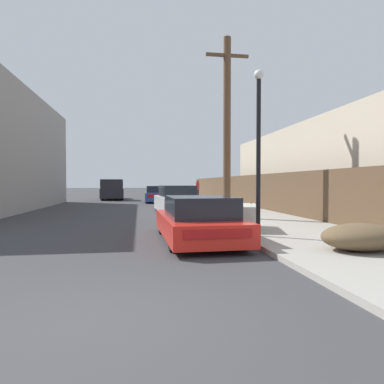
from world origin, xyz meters
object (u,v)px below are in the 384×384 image
(pedestrian, at_px, (198,189))
(parked_sports_car_red, at_px, (198,220))
(pickup_truck, at_px, (112,190))
(car_parked_mid, at_px, (176,200))
(utility_pole, at_px, (227,125))
(discarded_fridge, at_px, (247,217))
(street_lamp, at_px, (259,140))
(brush_pile, at_px, (360,237))
(car_parked_far, at_px, (156,195))

(pedestrian, bearing_deg, parked_sports_car_red, -99.64)
(pickup_truck, distance_m, pedestrian, 7.96)
(car_parked_mid, relative_size, utility_pole, 0.62)
(discarded_fridge, height_order, parked_sports_car_red, parked_sports_car_red)
(parked_sports_car_red, xyz_separation_m, utility_pole, (2.06, 4.86, 3.40))
(discarded_fridge, relative_size, car_parked_mid, 0.42)
(utility_pole, relative_size, pedestrian, 4.24)
(street_lamp, height_order, brush_pile, street_lamp)
(utility_pole, bearing_deg, car_parked_far, 99.33)
(car_parked_mid, relative_size, street_lamp, 1.02)
(pickup_truck, bearing_deg, car_parked_mid, 103.90)
(pickup_truck, relative_size, utility_pole, 0.74)
(car_parked_mid, distance_m, brush_pile, 11.34)
(pickup_truck, height_order, street_lamp, street_lamp)
(car_parked_far, height_order, pickup_truck, pickup_truck)
(pickup_truck, bearing_deg, car_parked_far, 125.82)
(discarded_fridge, xyz_separation_m, utility_pole, (0.28, 3.55, 3.46))
(utility_pole, relative_size, street_lamp, 1.66)
(parked_sports_car_red, distance_m, street_lamp, 2.74)
(pickup_truck, bearing_deg, discarded_fridge, 102.24)
(street_lamp, bearing_deg, car_parked_mid, 98.53)
(parked_sports_car_red, bearing_deg, pedestrian, 78.86)
(discarded_fridge, distance_m, car_parked_mid, 7.45)
(brush_pile, bearing_deg, street_lamp, 122.89)
(parked_sports_car_red, bearing_deg, brush_pile, -38.82)
(discarded_fridge, distance_m, pedestrian, 20.77)
(parked_sports_car_red, height_order, car_parked_mid, car_parked_mid)
(pickup_truck, xyz_separation_m, street_lamp, (5.70, -23.77, 1.81))
(car_parked_mid, height_order, car_parked_far, car_parked_mid)
(discarded_fridge, bearing_deg, utility_pole, 99.54)
(car_parked_far, xyz_separation_m, pickup_truck, (-3.82, 4.86, 0.31))
(parked_sports_car_red, bearing_deg, discarded_fridge, 34.83)
(parked_sports_car_red, distance_m, pickup_truck, 24.01)
(parked_sports_car_red, height_order, utility_pole, utility_pole)
(car_parked_far, distance_m, pickup_truck, 6.19)
(pickup_truck, bearing_deg, utility_pole, 105.63)
(car_parked_mid, height_order, utility_pole, utility_pole)
(parked_sports_car_red, relative_size, car_parked_far, 1.04)
(parked_sports_car_red, height_order, brush_pile, parked_sports_car_red)
(pickup_truck, distance_m, brush_pile, 27.02)
(discarded_fridge, distance_m, utility_pole, 4.97)
(pickup_truck, distance_m, utility_pole, 20.00)
(pedestrian, bearing_deg, discarded_fridge, -95.41)
(discarded_fridge, height_order, street_lamp, street_lamp)
(discarded_fridge, bearing_deg, street_lamp, -81.03)
(parked_sports_car_red, xyz_separation_m, car_parked_far, (-0.23, 18.80, 0.07))
(car_parked_far, xyz_separation_m, utility_pole, (2.29, -13.95, 3.34))
(brush_pile, bearing_deg, discarded_fridge, 110.01)
(utility_pole, bearing_deg, car_parked_mid, 114.62)
(discarded_fridge, relative_size, pedestrian, 1.09)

